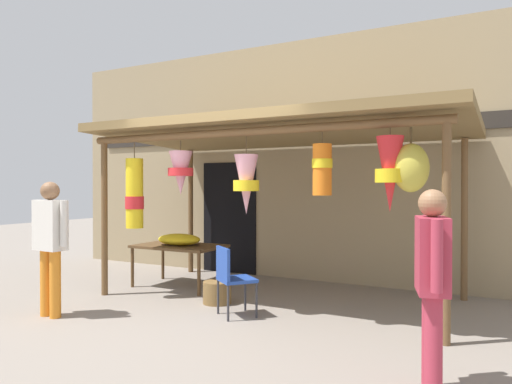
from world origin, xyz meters
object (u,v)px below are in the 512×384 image
(customer_foreground, at_px, (50,237))
(vendor_in_orange, at_px, (432,274))
(display_table, at_px, (179,249))
(wicker_basket_by_table, at_px, (217,292))
(flower_heap_on_table, at_px, (180,239))
(folding_chair, at_px, (231,275))

(customer_foreground, bearing_deg, vendor_in_orange, -1.02)
(display_table, height_order, wicker_basket_by_table, display_table)
(display_table, bearing_deg, flower_heap_on_table, -43.81)
(flower_heap_on_table, height_order, vendor_in_orange, vendor_in_orange)
(display_table, distance_m, wicker_basket_by_table, 1.34)
(display_table, height_order, flower_heap_on_table, flower_heap_on_table)
(vendor_in_orange, bearing_deg, customer_foreground, 178.98)
(flower_heap_on_table, height_order, folding_chair, folding_chair)
(vendor_in_orange, distance_m, customer_foreground, 4.35)
(flower_heap_on_table, relative_size, customer_foreground, 0.44)
(display_table, xyz_separation_m, folding_chair, (1.60, -1.08, -0.09))
(display_table, height_order, customer_foreground, customer_foreground)
(vendor_in_orange, height_order, customer_foreground, customer_foreground)
(customer_foreground, bearing_deg, wicker_basket_by_table, 46.57)
(folding_chair, distance_m, customer_foreground, 2.22)
(folding_chair, xyz_separation_m, customer_foreground, (-1.91, -1.03, 0.45))
(display_table, bearing_deg, wicker_basket_by_table, -29.33)
(vendor_in_orange, relative_size, customer_foreground, 0.95)
(flower_heap_on_table, bearing_deg, wicker_basket_by_table, -28.99)
(display_table, relative_size, folding_chair, 1.61)
(flower_heap_on_table, xyz_separation_m, vendor_in_orange, (4.02, -2.17, 0.16))
(wicker_basket_by_table, distance_m, customer_foreground, 2.21)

